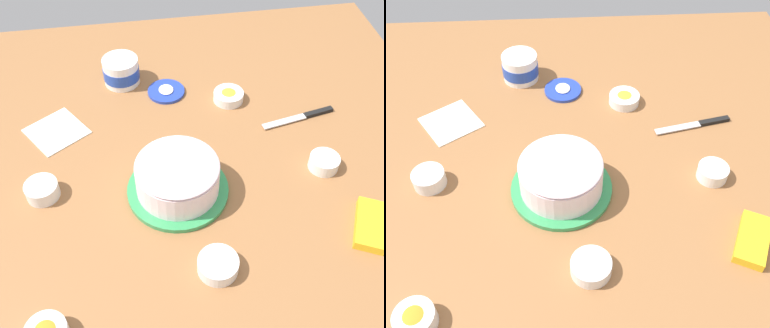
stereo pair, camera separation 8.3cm
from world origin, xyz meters
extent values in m
plane|color=#936038|center=(0.00, 0.00, 0.00)|extent=(1.54, 1.54, 0.00)
cylinder|color=#339351|center=(-0.09, 0.07, 0.01)|extent=(0.27, 0.27, 0.01)
cylinder|color=brown|center=(-0.09, 0.07, 0.05)|extent=(0.20, 0.20, 0.07)
cylinder|color=white|center=(-0.09, 0.07, 0.05)|extent=(0.22, 0.22, 0.08)
ellipsoid|color=white|center=(-0.09, 0.07, 0.10)|extent=(0.22, 0.22, 0.03)
cylinder|color=white|center=(0.40, 0.19, 0.04)|extent=(0.12, 0.12, 0.09)
cylinder|color=#2347B2|center=(0.40, 0.19, 0.04)|extent=(0.12, 0.12, 0.04)
cylinder|color=white|center=(0.40, 0.19, 0.08)|extent=(0.10, 0.10, 0.01)
cylinder|color=#233DAD|center=(0.32, 0.05, 0.01)|extent=(0.12, 0.12, 0.01)
ellipsoid|color=white|center=(0.32, 0.05, 0.01)|extent=(0.05, 0.05, 0.01)
cube|color=silver|center=(0.12, -0.28, 0.01)|extent=(0.05, 0.14, 0.00)
cube|color=black|center=(0.15, -0.40, 0.01)|extent=(0.04, 0.10, 0.01)
cylinder|color=white|center=(-0.05, 0.42, 0.02)|extent=(0.09, 0.09, 0.04)
cylinder|color=blue|center=(-0.05, 0.42, 0.02)|extent=(0.07, 0.07, 0.01)
ellipsoid|color=blue|center=(-0.05, 0.42, 0.03)|extent=(0.06, 0.06, 0.02)
cylinder|color=white|center=(-0.07, -0.33, 0.02)|extent=(0.08, 0.08, 0.04)
cylinder|color=pink|center=(-0.07, -0.33, 0.02)|extent=(0.07, 0.07, 0.01)
ellipsoid|color=pink|center=(-0.07, -0.33, 0.03)|extent=(0.06, 0.06, 0.02)
cylinder|color=white|center=(0.25, -0.14, 0.02)|extent=(0.09, 0.09, 0.03)
cylinder|color=yellow|center=(0.25, -0.14, 0.02)|extent=(0.08, 0.08, 0.01)
ellipsoid|color=yellow|center=(0.25, -0.14, 0.02)|extent=(0.07, 0.07, 0.02)
cylinder|color=white|center=(-0.33, 0.01, 0.02)|extent=(0.10, 0.10, 0.04)
cylinder|color=#B251C6|center=(-0.33, 0.01, 0.02)|extent=(0.08, 0.08, 0.01)
ellipsoid|color=#B251C6|center=(-0.33, 0.01, 0.03)|extent=(0.07, 0.07, 0.02)
cube|color=yellow|center=(-0.28, -0.38, 0.01)|extent=(0.16, 0.13, 0.03)
cube|color=white|center=(0.19, 0.40, 0.00)|extent=(0.21, 0.21, 0.01)
camera|label=1|loc=(-0.85, 0.16, 0.96)|focal=43.42mm
camera|label=2|loc=(-0.86, 0.07, 0.96)|focal=43.42mm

